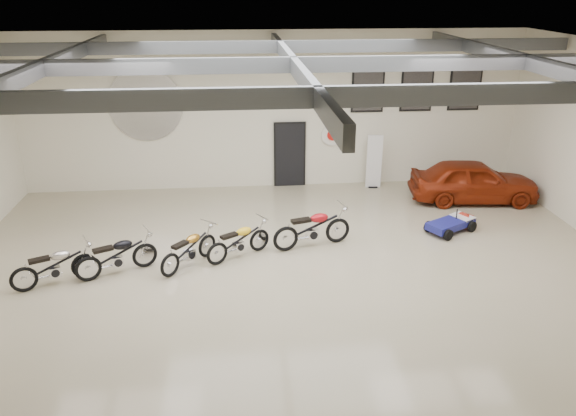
{
  "coord_description": "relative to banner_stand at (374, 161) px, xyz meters",
  "views": [
    {
      "loc": [
        -1.21,
        -11.7,
        6.32
      ],
      "look_at": [
        0.0,
        1.2,
        1.1
      ],
      "focal_mm": 35.0,
      "sensor_mm": 36.0,
      "label": 1
    }
  ],
  "objects": [
    {
      "name": "floor",
      "position": [
        -3.23,
        -5.5,
        -0.91
      ],
      "size": [
        16.0,
        12.0,
        0.01
      ],
      "primitive_type": "cube",
      "color": "tan",
      "rests_on": "ground"
    },
    {
      "name": "go_kart",
      "position": [
        1.39,
        -3.64,
        -0.59
      ],
      "size": [
        1.87,
        1.52,
        0.62
      ],
      "primitive_type": null,
      "rotation": [
        0.0,
        0.0,
        0.52
      ],
      "color": "navy",
      "rests_on": "floor"
    },
    {
      "name": "banner_stand",
      "position": [
        0.0,
        0.0,
        0.0
      ],
      "size": [
        0.51,
        0.24,
        1.81
      ],
      "primitive_type": null,
      "rotation": [
        0.0,
        0.0,
        -0.09
      ],
      "color": "white",
      "rests_on": "floor"
    },
    {
      "name": "motorcycle_black",
      "position": [
        -7.3,
        -5.3,
        -0.42
      ],
      "size": [
        1.94,
        1.35,
        0.97
      ],
      "primitive_type": null,
      "rotation": [
        0.0,
        0.0,
        0.46
      ],
      "color": "silver",
      "rests_on": "floor"
    },
    {
      "name": "poster_left",
      "position": [
        -0.23,
        0.46,
        2.19
      ],
      "size": [
        1.05,
        0.08,
        1.35
      ],
      "primitive_type": null,
      "color": "black",
      "rests_on": "back_wall"
    },
    {
      "name": "ceiling_beams",
      "position": [
        -3.23,
        -5.5,
        3.84
      ],
      "size": [
        15.8,
        11.8,
        0.32
      ],
      "primitive_type": null,
      "color": "#4F5256",
      "rests_on": "ceiling"
    },
    {
      "name": "poster_mid",
      "position": [
        1.37,
        0.46,
        2.19
      ],
      "size": [
        1.05,
        0.08,
        1.35
      ],
      "primitive_type": null,
      "color": "black",
      "rests_on": "back_wall"
    },
    {
      "name": "vintage_car",
      "position": [
        2.77,
        -1.5,
        -0.25
      ],
      "size": [
        1.92,
        3.97,
        1.31
      ],
      "primitive_type": "imported",
      "rotation": [
        0.0,
        0.0,
        1.47
      ],
      "color": "maroon",
      "rests_on": "floor"
    },
    {
      "name": "poster_right",
      "position": [
        2.97,
        0.46,
        2.19
      ],
      "size": [
        1.05,
        0.08,
        1.35
      ],
      "primitive_type": null,
      "color": "black",
      "rests_on": "back_wall"
    },
    {
      "name": "logo_plaque",
      "position": [
        -7.23,
        0.45,
        1.89
      ],
      "size": [
        2.3,
        0.06,
        1.16
      ],
      "primitive_type": null,
      "color": "silver",
      "rests_on": "back_wall"
    },
    {
      "name": "motorcycle_red",
      "position": [
        -2.61,
        -4.27,
        -0.37
      ],
      "size": [
        2.16,
        1.18,
        1.07
      ],
      "primitive_type": null,
      "rotation": [
        0.0,
        0.0,
        0.28
      ],
      "color": "silver",
      "rests_on": "floor"
    },
    {
      "name": "door",
      "position": [
        -2.73,
        0.45,
        0.14
      ],
      "size": [
        0.92,
        0.08,
        2.1
      ],
      "primitive_type": "cube",
      "color": "black",
      "rests_on": "back_wall"
    },
    {
      "name": "motorcycle_yellow",
      "position": [
        -4.49,
        -4.72,
        -0.45
      ],
      "size": [
        1.78,
        1.42,
        0.92
      ],
      "primitive_type": null,
      "rotation": [
        0.0,
        0.0,
        0.57
      ],
      "color": "silver",
      "rests_on": "floor"
    },
    {
      "name": "back_wall",
      "position": [
        -3.23,
        0.5,
        1.59
      ],
      "size": [
        16.0,
        0.02,
        5.0
      ],
      "primitive_type": "cube",
      "color": "silver",
      "rests_on": "floor"
    },
    {
      "name": "oil_sign",
      "position": [
        -1.33,
        0.45,
        0.79
      ],
      "size": [
        0.72,
        0.1,
        0.72
      ],
      "primitive_type": null,
      "color": "white",
      "rests_on": "back_wall"
    },
    {
      "name": "motorcycle_gold",
      "position": [
        -5.67,
        -5.06,
        -0.44
      ],
      "size": [
        1.57,
        1.71,
        0.92
      ],
      "primitive_type": null,
      "rotation": [
        0.0,
        0.0,
        0.87
      ],
      "color": "silver",
      "rests_on": "floor"
    },
    {
      "name": "ceiling",
      "position": [
        -3.23,
        -5.5,
        4.09
      ],
      "size": [
        16.0,
        12.0,
        0.01
      ],
      "primitive_type": "cube",
      "color": "slate",
      "rests_on": "back_wall"
    },
    {
      "name": "motorcycle_silver",
      "position": [
        -8.6,
        -5.67,
        -0.43
      ],
      "size": [
        1.89,
        1.29,
        0.95
      ],
      "primitive_type": null,
      "rotation": [
        0.0,
        0.0,
        0.44
      ],
      "color": "silver",
      "rests_on": "floor"
    }
  ]
}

